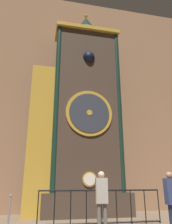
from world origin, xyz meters
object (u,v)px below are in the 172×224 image
at_px(visitor_near, 102,196).
at_px(clock_tower, 79,115).
at_px(visitor_far, 172,197).
at_px(stanchion_post, 8,218).

bearing_deg(visitor_near, clock_tower, 96.54).
bearing_deg(clock_tower, visitor_far, -66.74).
relative_size(visitor_near, visitor_far, 1.01).
bearing_deg(visitor_far, clock_tower, 112.20).
relative_size(clock_tower, visitor_far, 6.47).
distance_m(visitor_far, stanchion_post, 4.97).
distance_m(clock_tower, visitor_near, 5.16).
xyz_separation_m(visitor_near, stanchion_post, (-2.65, 1.36, -0.69)).
bearing_deg(clock_tower, visitor_near, -89.81).
distance_m(clock_tower, visitor_far, 5.94).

